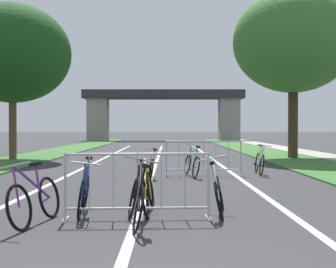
% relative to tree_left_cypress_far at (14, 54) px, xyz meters
% --- Properties ---
extents(grass_verge_left, '(2.76, 57.44, 0.05)m').
position_rel_tree_left_cypress_far_xyz_m(grass_verge_left, '(0.46, 5.94, -4.72)').
color(grass_verge_left, '#386B2D').
rests_on(grass_verge_left, ground).
extents(grass_verge_right, '(2.76, 57.44, 0.05)m').
position_rel_tree_left_cypress_far_xyz_m(grass_verge_right, '(12.40, 5.94, -4.72)').
color(grass_verge_right, '#386B2D').
rests_on(grass_verge_right, ground).
extents(sidewalk_path_right, '(1.72, 57.44, 0.08)m').
position_rel_tree_left_cypress_far_xyz_m(sidewalk_path_right, '(14.64, 5.94, -4.70)').
color(sidewalk_path_right, '#9E9B93').
rests_on(sidewalk_path_right, ground).
extents(lane_stripe_center, '(0.14, 33.23, 0.01)m').
position_rel_tree_left_cypress_far_xyz_m(lane_stripe_center, '(6.43, -0.94, -4.74)').
color(lane_stripe_center, silver).
rests_on(lane_stripe_center, ground).
extents(lane_stripe_right_lane, '(0.14, 33.23, 0.01)m').
position_rel_tree_left_cypress_far_xyz_m(lane_stripe_right_lane, '(8.96, -0.94, -4.74)').
color(lane_stripe_right_lane, silver).
rests_on(lane_stripe_right_lane, ground).
extents(lane_stripe_left_lane, '(0.14, 33.23, 0.01)m').
position_rel_tree_left_cypress_far_xyz_m(lane_stripe_left_lane, '(3.91, -0.94, -4.74)').
color(lane_stripe_left_lane, silver).
rests_on(lane_stripe_left_lane, ground).
extents(overpass_bridge, '(17.41, 3.07, 5.50)m').
position_rel_tree_left_cypress_far_xyz_m(overpass_bridge, '(6.43, 29.92, -1.05)').
color(overpass_bridge, '#2D2D30').
rests_on(overpass_bridge, ground).
extents(tree_left_cypress_far, '(5.17, 5.17, 6.95)m').
position_rel_tree_left_cypress_far_xyz_m(tree_left_cypress_far, '(0.00, 0.00, 0.00)').
color(tree_left_cypress_far, brown).
rests_on(tree_left_cypress_far, ground).
extents(tree_right_maple_mid, '(5.57, 5.57, 7.80)m').
position_rel_tree_left_cypress_far_xyz_m(tree_right_maple_mid, '(12.73, 0.86, 0.67)').
color(tree_right_maple_mid, '#3D2D1E').
rests_on(tree_right_maple_mid, ground).
extents(crowd_barrier_nearest, '(2.32, 0.57, 1.05)m').
position_rel_tree_left_cypress_far_xyz_m(crowd_barrier_nearest, '(6.44, -13.36, -4.22)').
color(crowd_barrier_nearest, '#ADADB2').
rests_on(crowd_barrier_nearest, ground).
extents(crowd_barrier_second, '(2.30, 0.45, 1.05)m').
position_rel_tree_left_cypress_far_xyz_m(crowd_barrier_second, '(7.99, -6.70, -4.22)').
color(crowd_barrier_second, '#ADADB2').
rests_on(crowd_barrier_second, ground).
extents(bicycle_teal_0, '(0.48, 1.71, 0.98)m').
position_rel_tree_left_cypress_far_xyz_m(bicycle_teal_0, '(7.63, -7.05, -4.37)').
color(bicycle_teal_0, black).
rests_on(bicycle_teal_0, ground).
extents(bicycle_yellow_1, '(0.45, 1.69, 0.93)m').
position_rel_tree_left_cypress_far_xyz_m(bicycle_yellow_1, '(6.57, -12.82, -4.38)').
color(bicycle_yellow_1, black).
rests_on(bicycle_yellow_1, ground).
extents(bicycle_purple_2, '(0.70, 1.64, 0.98)m').
position_rel_tree_left_cypress_far_xyz_m(bicycle_purple_2, '(4.94, -13.71, -4.37)').
color(bicycle_purple_2, black).
rests_on(bicycle_purple_2, ground).
extents(bicycle_black_3, '(0.54, 1.72, 1.01)m').
position_rel_tree_left_cypress_far_xyz_m(bicycle_black_3, '(6.46, -13.86, -4.36)').
color(bicycle_black_3, black).
rests_on(bicycle_black_3, ground).
extents(bicycle_red_4, '(0.52, 1.71, 0.86)m').
position_rel_tree_left_cypress_far_xyz_m(bicycle_red_4, '(6.45, -7.27, -4.40)').
color(bicycle_red_4, black).
rests_on(bicycle_red_4, ground).
extents(bicycle_silver_5, '(0.50, 1.59, 0.97)m').
position_rel_tree_left_cypress_far_xyz_m(bicycle_silver_5, '(7.77, -12.89, -4.39)').
color(bicycle_silver_5, black).
rests_on(bicycle_silver_5, ground).
extents(bicycle_white_6, '(0.44, 1.71, 0.95)m').
position_rel_tree_left_cypress_far_xyz_m(bicycle_white_6, '(9.75, -6.34, -4.37)').
color(bicycle_white_6, black).
rests_on(bicycle_white_6, ground).
extents(bicycle_blue_7, '(0.47, 1.61, 0.96)m').
position_rel_tree_left_cypress_far_xyz_m(bicycle_blue_7, '(5.54, -12.96, -4.37)').
color(bicycle_blue_7, black).
rests_on(bicycle_blue_7, ground).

